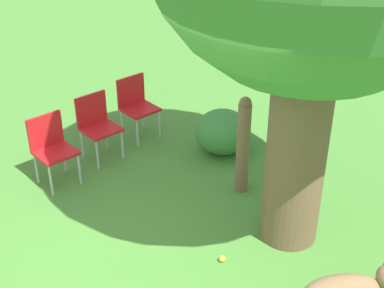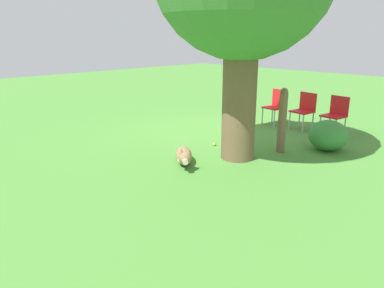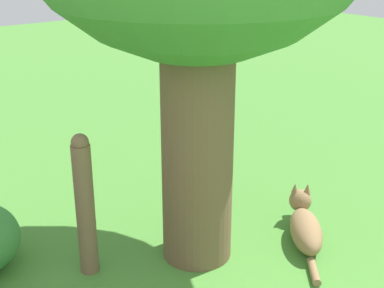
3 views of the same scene
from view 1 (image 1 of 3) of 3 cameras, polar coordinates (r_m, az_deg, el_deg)
name	(u,v)px [view 1 (image 1 of 3)]	position (r m, az deg, el deg)	size (l,w,h in m)	color
ground_plane	(172,253)	(5.54, -2.19, -11.55)	(30.00, 30.00, 0.00)	#478433
dog	(351,287)	(5.19, 16.64, -14.39)	(0.88, 1.00, 0.40)	olive
fence_post	(243,145)	(6.14, 5.48, -0.10)	(0.15, 0.15, 1.22)	brown
red_chair_0	(52,145)	(6.55, -14.76, -0.13)	(0.48, 0.49, 0.85)	red
red_chair_1	(97,123)	(6.96, -10.10, 2.27)	(0.48, 0.49, 0.85)	red
red_chair_2	(136,103)	(7.41, -5.97, 4.37)	(0.48, 0.49, 0.85)	red
tennis_ball	(222,259)	(5.43, 3.25, -12.13)	(0.07, 0.07, 0.07)	#CCE033
low_shrub	(223,132)	(7.08, 3.29, 1.32)	(0.73, 0.73, 0.59)	#3D843D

